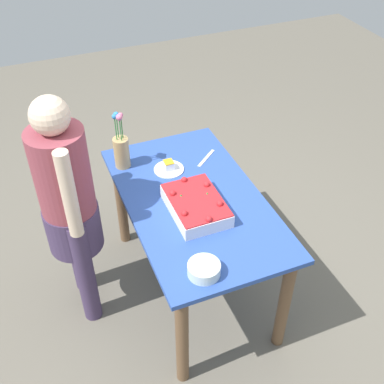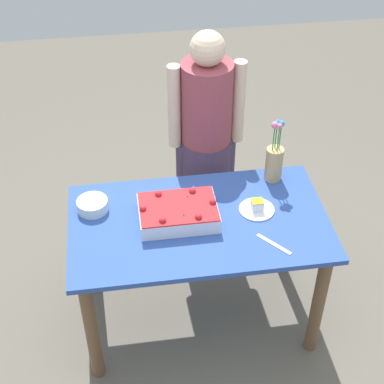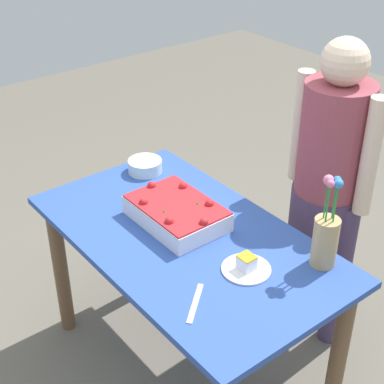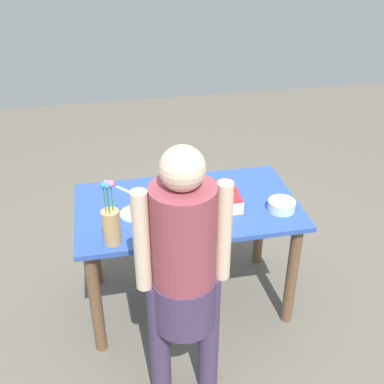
# 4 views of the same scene
# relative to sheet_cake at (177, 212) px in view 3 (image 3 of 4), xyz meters

# --- Properties ---
(ground_plane) EXTENTS (8.00, 8.00, 0.00)m
(ground_plane) POSITION_rel_sheet_cake_xyz_m (0.10, -0.03, -0.81)
(ground_plane) COLOR #655F53
(dining_table) EXTENTS (1.34, 0.77, 0.77)m
(dining_table) POSITION_rel_sheet_cake_xyz_m (0.10, -0.03, -0.18)
(dining_table) COLOR #2E4FA2
(dining_table) RESTS_ON ground_plane
(sheet_cake) EXTENTS (0.40, 0.28, 0.11)m
(sheet_cake) POSITION_rel_sheet_cake_xyz_m (0.00, 0.00, 0.00)
(sheet_cake) COLOR white
(sheet_cake) RESTS_ON dining_table
(serving_plate_with_slice) EXTENTS (0.19, 0.19, 0.06)m
(serving_plate_with_slice) POSITION_rel_sheet_cake_xyz_m (0.42, 0.01, -0.03)
(serving_plate_with_slice) COLOR white
(serving_plate_with_slice) RESTS_ON dining_table
(cake_knife) EXTENTS (0.15, 0.17, 0.00)m
(cake_knife) POSITION_rel_sheet_cake_xyz_m (0.44, -0.25, -0.04)
(cake_knife) COLOR silver
(cake_knife) RESTS_ON dining_table
(flower_vase) EXTENTS (0.10, 0.10, 0.38)m
(flower_vase) POSITION_rel_sheet_cake_xyz_m (0.57, 0.26, 0.08)
(flower_vase) COLOR tan
(flower_vase) RESTS_ON dining_table
(fruit_bowl) EXTENTS (0.16, 0.16, 0.06)m
(fruit_bowl) POSITION_rel_sheet_cake_xyz_m (-0.43, 0.14, -0.01)
(fruit_bowl) COLOR silver
(fruit_bowl) RESTS_ON dining_table
(person_standing) EXTENTS (0.45, 0.31, 1.49)m
(person_standing) POSITION_rel_sheet_cake_xyz_m (0.25, 0.65, 0.04)
(person_standing) COLOR #433355
(person_standing) RESTS_ON ground_plane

